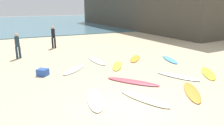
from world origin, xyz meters
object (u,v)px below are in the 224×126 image
Objects in this scene: surfboard_3 at (178,76)px; surfboard_10 at (135,58)px; surfboard_5 at (144,99)px; surfboard_4 at (96,61)px; surfboard_1 at (208,73)px; surfboard_6 at (133,82)px; surfboard_0 at (95,99)px; beachgoer_near at (53,36)px; surfboard_8 at (74,70)px; beachgoer_far at (17,45)px; surfboard_9 at (117,66)px; surfboard_2 at (192,92)px; surfboard_7 at (170,59)px; beach_cooler at (43,72)px.

surfboard_3 is 1.11× the size of surfboard_10.
surfboard_4 is at bearing 65.43° from surfboard_5.
surfboard_3 is at bearing 28.93° from surfboard_1.
surfboard_3 is 2.38m from surfboard_6.
surfboard_0 is 1.16× the size of beachgoer_near.
surfboard_1 is at bearing 152.82° from surfboard_10.
surfboard_3 is at bearing 9.32° from surfboard_8.
beachgoer_far is at bearing 83.46° from surfboard_6.
surfboard_5 is 1.12× the size of surfboard_9.
surfboard_5 is at bearing -153.68° from surfboard_2.
surfboard_1 is 0.92× the size of surfboard_4.
surfboard_0 is at bearing 163.23° from surfboard_3.
surfboard_5 is at bearing 91.06° from beachgoer_far.
surfboard_6 is at bearing 40.99° from surfboard_0.
surfboard_1 reaches higher than surfboard_5.
surfboard_8 is at bearing -147.07° from surfboard_4.
surfboard_7 is at bearing -150.79° from surfboard_9.
surfboard_9 is 6.68m from beachgoer_far.
surfboard_9 is (-1.87, 2.86, 0.00)m from surfboard_3.
surfboard_1 is 1.01× the size of surfboard_2.
beachgoer_far reaches higher than beach_cooler.
surfboard_3 is 3.87m from surfboard_10.
surfboard_7 reaches higher than surfboard_8.
surfboard_5 is (-0.33, -5.90, 0.00)m from surfboard_4.
surfboard_4 is 0.94× the size of surfboard_6.
beachgoer_near is at bearing -161.76° from beachgoer_far.
surfboard_5 is 6.30m from surfboard_7.
surfboard_4 is at bearing 81.05° from surfboard_8.
surfboard_5 is at bearing -27.35° from surfboard_8.
surfboard_5 is 4.42× the size of beach_cooler.
beachgoer_near is (-5.96, 9.86, 0.95)m from surfboard_1.
surfboard_9 is at bearing -69.26° from surfboard_4.
surfboard_7 is at bearing 41.78° from surfboard_8.
surfboard_8 is 1.01× the size of surfboard_10.
surfboard_5 reaches higher than surfboard_0.
surfboard_4 is at bearing 26.14° from surfboard_10.
surfboard_2 reaches higher than surfboard_8.
surfboard_5 is (-2.09, 0.26, -0.00)m from surfboard_2.
surfboard_1 is 1.76m from surfboard_3.
beachgoer_near reaches higher than surfboard_9.
beach_cooler is at bearing 126.94° from surfboard_3.
beachgoer_far is (-2.68, -2.42, -0.08)m from beachgoer_near.
surfboard_6 is at bearing -48.43° from beachgoer_near.
surfboard_2 is at bearing 121.89° from surfboard_10.
beachgoer_far reaches higher than surfboard_1.
surfboard_3 is at bearing 153.96° from surfboard_9.
surfboard_0 is at bearing 46.70° from surfboard_7.
surfboard_10 is (2.78, 5.35, 0.00)m from surfboard_5.
beachgoer_near is at bearing 140.33° from surfboard_2.
surfboard_7 reaches higher than surfboard_10.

